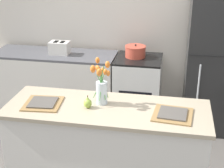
{
  "coord_description": "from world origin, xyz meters",
  "views": [
    {
      "loc": [
        0.55,
        -2.65,
        2.29
      ],
      "look_at": [
        0.0,
        0.25,
        1.07
      ],
      "focal_mm": 55.0,
      "sensor_mm": 36.0,
      "label": 1
    }
  ],
  "objects_px": {
    "pear_figurine": "(88,103)",
    "plate_setting_right": "(173,114)",
    "refrigerator": "(214,64)",
    "flower_vase": "(101,86)",
    "stove_range": "(138,90)",
    "cooking_pot": "(135,51)",
    "plate_setting_left": "(43,103)",
    "toaster": "(60,48)"
  },
  "relations": [
    {
      "from": "flower_vase",
      "to": "pear_figurine",
      "type": "xyz_separation_m",
      "value": [
        -0.1,
        -0.11,
        -0.12
      ]
    },
    {
      "from": "stove_range",
      "to": "cooking_pot",
      "type": "xyz_separation_m",
      "value": [
        -0.05,
        0.05,
        0.52
      ]
    },
    {
      "from": "plate_setting_right",
      "to": "cooking_pot",
      "type": "xyz_separation_m",
      "value": [
        -0.53,
        1.69,
        0.01
      ]
    },
    {
      "from": "stove_range",
      "to": "cooking_pot",
      "type": "relative_size",
      "value": 3.25
    },
    {
      "from": "stove_range",
      "to": "plate_setting_left",
      "type": "relative_size",
      "value": 2.55
    },
    {
      "from": "stove_range",
      "to": "flower_vase",
      "type": "relative_size",
      "value": 2.14
    },
    {
      "from": "plate_setting_right",
      "to": "flower_vase",
      "type": "bearing_deg",
      "value": 169.91
    },
    {
      "from": "plate_setting_right",
      "to": "cooking_pot",
      "type": "bearing_deg",
      "value": 107.27
    },
    {
      "from": "plate_setting_right",
      "to": "stove_range",
      "type": "bearing_deg",
      "value": 106.07
    },
    {
      "from": "plate_setting_right",
      "to": "cooking_pot",
      "type": "height_order",
      "value": "cooking_pot"
    },
    {
      "from": "stove_range",
      "to": "toaster",
      "type": "bearing_deg",
      "value": -178.93
    },
    {
      "from": "pear_figurine",
      "to": "plate_setting_left",
      "type": "xyz_separation_m",
      "value": [
        -0.41,
        -0.01,
        -0.04
      ]
    },
    {
      "from": "pear_figurine",
      "to": "plate_setting_right",
      "type": "xyz_separation_m",
      "value": [
        0.73,
        -0.01,
        -0.04
      ]
    },
    {
      "from": "flower_vase",
      "to": "refrigerator",
      "type": "bearing_deg",
      "value": 54.02
    },
    {
      "from": "plate_setting_right",
      "to": "pear_figurine",
      "type": "bearing_deg",
      "value": 179.42
    },
    {
      "from": "refrigerator",
      "to": "plate_setting_left",
      "type": "height_order",
      "value": "refrigerator"
    },
    {
      "from": "flower_vase",
      "to": "plate_setting_left",
      "type": "height_order",
      "value": "flower_vase"
    },
    {
      "from": "refrigerator",
      "to": "plate_setting_right",
      "type": "height_order",
      "value": "refrigerator"
    },
    {
      "from": "flower_vase",
      "to": "pear_figurine",
      "type": "distance_m",
      "value": 0.19
    },
    {
      "from": "refrigerator",
      "to": "flower_vase",
      "type": "bearing_deg",
      "value": -125.98
    },
    {
      "from": "pear_figurine",
      "to": "stove_range",
      "type": "bearing_deg",
      "value": 80.92
    },
    {
      "from": "stove_range",
      "to": "refrigerator",
      "type": "relative_size",
      "value": 0.51
    },
    {
      "from": "plate_setting_left",
      "to": "flower_vase",
      "type": "bearing_deg",
      "value": 12.45
    },
    {
      "from": "plate_setting_left",
      "to": "plate_setting_right",
      "type": "distance_m",
      "value": 1.15
    },
    {
      "from": "plate_setting_left",
      "to": "cooking_pot",
      "type": "relative_size",
      "value": 1.28
    },
    {
      "from": "refrigerator",
      "to": "flower_vase",
      "type": "height_order",
      "value": "refrigerator"
    },
    {
      "from": "toaster",
      "to": "cooking_pot",
      "type": "bearing_deg",
      "value": 3.83
    },
    {
      "from": "pear_figurine",
      "to": "plate_setting_right",
      "type": "relative_size",
      "value": 0.34
    },
    {
      "from": "flower_vase",
      "to": "toaster",
      "type": "xyz_separation_m",
      "value": [
        -0.91,
        1.51,
        -0.14
      ]
    },
    {
      "from": "flower_vase",
      "to": "cooking_pot",
      "type": "height_order",
      "value": "flower_vase"
    },
    {
      "from": "refrigerator",
      "to": "cooking_pot",
      "type": "distance_m",
      "value": 1.01
    },
    {
      "from": "plate_setting_left",
      "to": "toaster",
      "type": "xyz_separation_m",
      "value": [
        -0.4,
        1.62,
        0.02
      ]
    },
    {
      "from": "refrigerator",
      "to": "flower_vase",
      "type": "relative_size",
      "value": 4.17
    },
    {
      "from": "pear_figurine",
      "to": "plate_setting_left",
      "type": "bearing_deg",
      "value": -178.97
    },
    {
      "from": "cooking_pot",
      "to": "refrigerator",
      "type": "bearing_deg",
      "value": -2.71
    },
    {
      "from": "stove_range",
      "to": "toaster",
      "type": "distance_m",
      "value": 1.19
    },
    {
      "from": "stove_range",
      "to": "cooking_pot",
      "type": "distance_m",
      "value": 0.53
    },
    {
      "from": "plate_setting_left",
      "to": "refrigerator",
      "type": "bearing_deg",
      "value": 45.36
    },
    {
      "from": "stove_range",
      "to": "pear_figurine",
      "type": "xyz_separation_m",
      "value": [
        -0.26,
        -1.64,
        0.55
      ]
    },
    {
      "from": "flower_vase",
      "to": "plate_setting_right",
      "type": "bearing_deg",
      "value": -10.09
    },
    {
      "from": "pear_figurine",
      "to": "toaster",
      "type": "relative_size",
      "value": 0.42
    },
    {
      "from": "refrigerator",
      "to": "plate_setting_right",
      "type": "bearing_deg",
      "value": -106.18
    }
  ]
}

